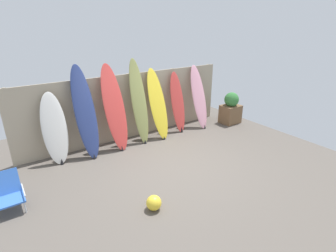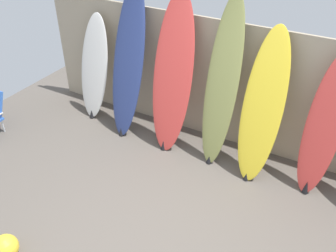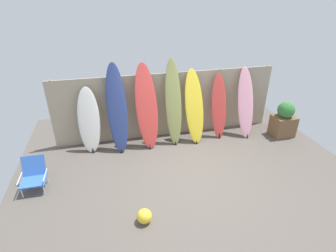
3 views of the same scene
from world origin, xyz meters
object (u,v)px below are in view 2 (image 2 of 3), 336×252
object	(u,v)px
surfboard_navy_1	(128,63)
surfboard_olive_3	(222,85)
surfboard_red_2	(173,76)
surfboard_yellow_4	(263,108)
surfboard_white_0	(94,68)
surfboard_red_5	(324,128)
beach_ball	(5,247)

from	to	relation	value
surfboard_navy_1	surfboard_olive_3	xyz separation A→B (m)	(1.44, 0.00, 0.01)
surfboard_red_2	surfboard_yellow_4	distance (m)	1.28
surfboard_white_0	surfboard_red_2	world-z (taller)	surfboard_red_2
surfboard_red_2	surfboard_navy_1	bearing A→B (deg)	178.49
surfboard_navy_1	surfboard_yellow_4	distance (m)	2.01
surfboard_white_0	surfboard_red_2	bearing A→B (deg)	-3.46
surfboard_navy_1	surfboard_red_2	bearing A→B (deg)	-1.51
surfboard_navy_1	surfboard_red_2	world-z (taller)	surfboard_navy_1
surfboard_white_0	surfboard_yellow_4	world-z (taller)	surfboard_yellow_4
surfboard_red_5	beach_ball	distance (m)	3.77
surfboard_red_2	surfboard_red_5	bearing A→B (deg)	1.31
surfboard_olive_3	surfboard_red_5	bearing A→B (deg)	1.12
surfboard_red_2	beach_ball	bearing A→B (deg)	-101.12
surfboard_yellow_4	beach_ball	world-z (taller)	surfboard_yellow_4
surfboard_olive_3	beach_ball	bearing A→B (deg)	-114.66
surfboard_red_2	surfboard_red_5	world-z (taller)	surfboard_red_2
surfboard_navy_1	surfboard_red_5	size ratio (longest dim) A/B	1.25
surfboard_yellow_4	surfboard_red_5	size ratio (longest dim) A/B	1.10
surfboard_red_5	surfboard_red_2	bearing A→B (deg)	-178.69
surfboard_navy_1	surfboard_olive_3	world-z (taller)	surfboard_olive_3
surfboard_white_0	beach_ball	size ratio (longest dim) A/B	6.10
surfboard_red_2	surfboard_red_5	distance (m)	2.01
surfboard_red_2	surfboard_yellow_4	size ratio (longest dim) A/B	1.12
surfboard_navy_1	surfboard_yellow_4	bearing A→B (deg)	-0.84
surfboard_olive_3	surfboard_red_5	xyz separation A→B (m)	(1.30, 0.03, -0.25)
surfboard_yellow_4	surfboard_red_2	bearing A→B (deg)	179.55
surfboard_red_5	surfboard_olive_3	bearing A→B (deg)	-178.88
beach_ball	surfboard_white_0	bearing A→B (deg)	108.62
surfboard_navy_1	surfboard_yellow_4	world-z (taller)	surfboard_navy_1
surfboard_navy_1	surfboard_red_5	world-z (taller)	surfboard_navy_1
surfboard_olive_3	surfboard_yellow_4	world-z (taller)	surfboard_olive_3
surfboard_yellow_4	surfboard_white_0	bearing A→B (deg)	177.95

